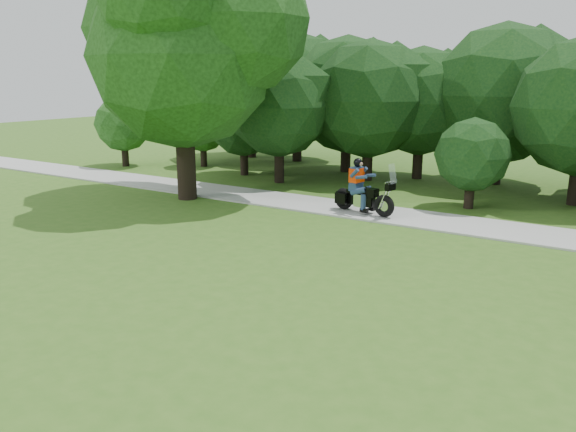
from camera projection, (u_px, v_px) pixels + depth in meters
The scene contains 4 objects.
ground at pixel (386, 333), 9.76m from camera, with size 100.00×100.00×0.00m, color #37631C.
walkway at pixel (494, 229), 16.31m from camera, with size 60.00×2.20×0.06m, color #A9A9A4.
big_tree_west at pixel (187, 35), 19.46m from camera, with size 8.64×6.56×9.96m.
touring_motorcycle at pixel (360, 193), 18.05m from camera, with size 2.30×0.97×1.76m.
Camera 1 is at (3.36, -8.51, 4.32)m, focal length 35.00 mm.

